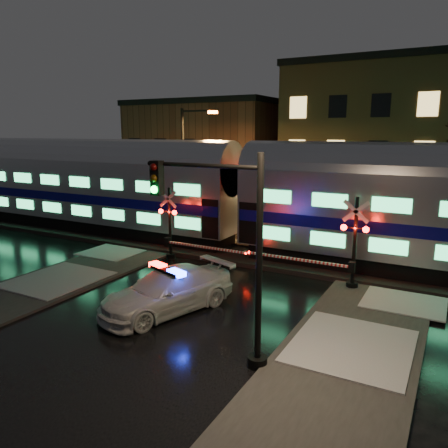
{
  "coord_description": "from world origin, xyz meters",
  "views": [
    {
      "loc": [
        8.93,
        -15.79,
        6.62
      ],
      "look_at": [
        -0.97,
        2.5,
        2.2
      ],
      "focal_mm": 35.0,
      "sensor_mm": 36.0,
      "label": 1
    }
  ],
  "objects": [
    {
      "name": "crossing_signal_left",
      "position": [
        -3.76,
        2.3,
        1.57
      ],
      "size": [
        5.38,
        0.64,
        3.81
      ],
      "color": "black",
      "rests_on": "ground"
    },
    {
      "name": "building_left",
      "position": [
        -13.0,
        22.0,
        4.5
      ],
      "size": [
        14.0,
        10.0,
        9.0
      ],
      "primitive_type": "cube",
      "color": "#542E20",
      "rests_on": "ground"
    },
    {
      "name": "police_car",
      "position": [
        -0.26,
        -3.24,
        0.79
      ],
      "size": [
        3.82,
        5.8,
        1.73
      ],
      "rotation": [
        0.0,
        0.0,
        -0.33
      ],
      "color": "silver",
      "rests_on": "ground"
    },
    {
      "name": "train",
      "position": [
        -1.23,
        5.0,
        3.38
      ],
      "size": [
        51.0,
        3.12,
        5.92
      ],
      "color": "black",
      "rests_on": "ballast"
    },
    {
      "name": "streetlight",
      "position": [
        -7.36,
        9.0,
        4.69
      ],
      "size": [
        2.72,
        0.28,
        8.13
      ],
      "color": "black",
      "rests_on": "ground"
    },
    {
      "name": "building_mid",
      "position": [
        2.0,
        22.5,
        5.75
      ],
      "size": [
        12.0,
        11.0,
        11.5
      ],
      "primitive_type": "cube",
      "color": "brown",
      "rests_on": "ground"
    },
    {
      "name": "ballast",
      "position": [
        0.0,
        5.0,
        0.12
      ],
      "size": [
        90.0,
        4.2,
        0.24
      ],
      "primitive_type": "cube",
      "color": "black",
      "rests_on": "ground"
    },
    {
      "name": "ground",
      "position": [
        0.0,
        0.0,
        0.0
      ],
      "size": [
        120.0,
        120.0,
        0.0
      ],
      "primitive_type": "plane",
      "color": "black",
      "rests_on": "ground"
    },
    {
      "name": "traffic_light",
      "position": [
        3.38,
        -5.33,
        3.24
      ],
      "size": [
        3.94,
        0.71,
        6.09
      ],
      "rotation": [
        0.0,
        0.0,
        0.23
      ],
      "color": "black",
      "rests_on": "ground"
    },
    {
      "name": "sidewalk_right",
      "position": [
        6.5,
        -6.0,
        0.06
      ],
      "size": [
        4.0,
        20.0,
        0.12
      ],
      "primitive_type": "cube",
      "color": "#2D2D2D",
      "rests_on": "ground"
    },
    {
      "name": "crossing_signal_right",
      "position": [
        4.96,
        2.3,
        1.65
      ],
      "size": [
        5.65,
        0.65,
        4.0
      ],
      "color": "black",
      "rests_on": "ground"
    }
  ]
}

